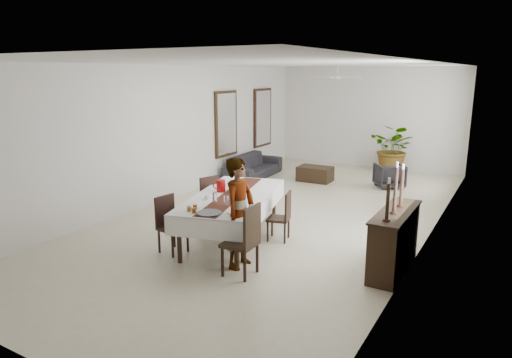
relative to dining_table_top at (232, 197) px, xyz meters
name	(u,v)px	position (x,y,z in m)	size (l,w,h in m)	color
floor	(283,214)	(0.13, 1.81, -0.81)	(6.00, 12.00, 0.00)	beige
ceiling	(285,64)	(0.13, 1.81, 2.39)	(6.00, 12.00, 0.02)	white
wall_back	(369,118)	(0.13, 7.81, 0.79)	(6.00, 0.02, 3.20)	silver
wall_front	(13,219)	(0.13, -4.19, 0.79)	(6.00, 0.02, 3.20)	silver
wall_left	(174,133)	(-2.87, 1.81, 0.79)	(0.02, 12.00, 3.20)	silver
wall_right	(434,155)	(3.13, 1.81, 0.79)	(0.02, 12.00, 3.20)	silver
dining_table_top	(232,197)	(0.00, 0.00, 0.00)	(1.11, 2.67, 0.06)	black
table_leg_fl	(179,240)	(-0.15, -1.35, -0.42)	(0.08, 0.08, 0.78)	black
table_leg_fr	(237,246)	(0.80, -1.10, -0.42)	(0.08, 0.08, 0.78)	black
table_leg_bl	(229,199)	(-0.80, 1.10, -0.42)	(0.08, 0.08, 0.78)	black
table_leg_br	(274,202)	(0.15, 1.35, -0.42)	(0.08, 0.08, 0.78)	black
tablecloth_top	(232,195)	(0.00, 0.00, 0.03)	(1.31, 2.87, 0.01)	silver
tablecloth_drape_left	(199,201)	(-0.63, -0.17, -0.13)	(0.01, 2.87, 0.33)	white
tablecloth_drape_right	(267,206)	(0.63, 0.17, -0.13)	(0.01, 2.87, 0.33)	white
tablecloth_drape_near	(203,229)	(0.37, -1.38, -0.13)	(1.31, 0.01, 0.33)	white
tablecloth_drape_far	(253,185)	(-0.37, 1.38, -0.13)	(1.31, 0.01, 0.33)	silver
table_runner	(232,195)	(0.00, 0.00, 0.04)	(0.39, 2.78, 0.00)	#582519
red_pitcher	(221,186)	(-0.31, 0.09, 0.15)	(0.17, 0.17, 0.22)	#9A0B0B
pitcher_handle	(216,186)	(-0.40, 0.07, 0.15)	(0.13, 0.13, 0.02)	#9A0B12
wine_glass_near	(226,201)	(0.32, -0.67, 0.13)	(0.08, 0.08, 0.19)	white
wine_glass_mid	(215,198)	(0.05, -0.62, 0.13)	(0.08, 0.08, 0.19)	white
wine_glass_far	(236,189)	(0.04, 0.07, 0.13)	(0.08, 0.08, 0.19)	white
teacup_right	(239,205)	(0.50, -0.56, 0.07)	(0.10, 0.10, 0.07)	white
saucer_right	(239,206)	(0.50, -0.56, 0.05)	(0.17, 0.17, 0.01)	white
teacup_left	(207,197)	(-0.22, -0.46, 0.07)	(0.10, 0.10, 0.07)	silver
saucer_left	(207,199)	(-0.22, -0.46, 0.05)	(0.17, 0.17, 0.01)	white
plate_near_right	(234,212)	(0.61, -0.87, 0.05)	(0.27, 0.27, 0.02)	white
bread_near_right	(234,210)	(0.61, -0.87, 0.08)	(0.10, 0.10, 0.10)	tan
plate_near_left	(198,206)	(-0.11, -0.89, 0.05)	(0.27, 0.27, 0.02)	white
plate_far_left	(225,185)	(-0.50, 0.50, 0.05)	(0.27, 0.27, 0.02)	silver
serving_tray	(209,213)	(0.30, -1.13, 0.05)	(0.40, 0.40, 0.02)	#45454A
jam_jar_a	(194,210)	(0.07, -1.23, 0.08)	(0.07, 0.07, 0.08)	brown
jam_jar_b	(189,209)	(-0.05, -1.19, 0.08)	(0.07, 0.07, 0.08)	#916315
jam_jar_c	(195,207)	(-0.03, -1.07, 0.08)	(0.07, 0.07, 0.08)	brown
fruit_basket	(240,188)	(-0.02, 0.28, 0.10)	(0.33, 0.33, 0.11)	brown
fruit_red	(242,184)	(0.01, 0.31, 0.18)	(0.10, 0.10, 0.10)	#A01017
fruit_green	(238,184)	(-0.07, 0.30, 0.18)	(0.09, 0.09, 0.09)	#477122
fruit_yellow	(239,185)	(0.00, 0.23, 0.18)	(0.09, 0.09, 0.09)	gold
chair_right_near_seat	(240,244)	(0.94, -1.23, -0.31)	(0.47, 0.47, 0.05)	black
chair_right_near_leg_fl	(245,267)	(1.14, -1.42, -0.57)	(0.05, 0.05, 0.47)	black
chair_right_near_leg_fr	(257,258)	(1.12, -1.03, -0.57)	(0.05, 0.05, 0.47)	black
chair_right_near_leg_bl	(222,262)	(0.75, -1.43, -0.57)	(0.05, 0.05, 0.47)	black
chair_right_near_leg_br	(236,253)	(0.74, -1.04, -0.57)	(0.05, 0.05, 0.47)	black
chair_right_near_back	(252,226)	(1.15, -1.22, 0.01)	(0.47, 0.04, 0.60)	black
chair_right_far_seat	(278,219)	(0.75, 0.38, -0.40)	(0.39, 0.39, 0.04)	black
chair_right_far_leg_fl	(285,234)	(0.95, 0.27, -0.62)	(0.04, 0.04, 0.38)	black
chair_right_far_leg_fr	(289,228)	(0.87, 0.58, -0.62)	(0.04, 0.04, 0.38)	black
chair_right_far_leg_bl	(268,232)	(0.64, 0.19, -0.62)	(0.04, 0.04, 0.38)	black
chair_right_far_leg_br	(272,226)	(0.56, 0.50, -0.62)	(0.04, 0.04, 0.38)	black
chair_right_far_back	(288,206)	(0.93, 0.43, -0.14)	(0.39, 0.04, 0.50)	black
chair_left_near_seat	(173,228)	(-0.53, -1.06, -0.37)	(0.42, 0.42, 0.05)	black
chair_left_near_leg_fl	(174,236)	(-0.67, -0.87, -0.60)	(0.04, 0.04, 0.41)	black
chair_left_near_leg_fr	(159,241)	(-0.72, -1.20, -0.60)	(0.04, 0.04, 0.41)	black
chair_left_near_leg_bl	(188,240)	(-0.33, -0.91, -0.60)	(0.04, 0.04, 0.41)	black
chair_left_near_leg_br	(173,246)	(-0.38, -1.25, -0.60)	(0.04, 0.04, 0.41)	black
chair_left_near_back	(165,210)	(-0.71, -1.03, -0.09)	(0.42, 0.04, 0.53)	black
chair_left_far_seat	(215,206)	(-0.62, 0.32, -0.36)	(0.43, 0.43, 0.05)	black
chair_left_far_leg_fl	(218,214)	(-0.73, 0.55, -0.59)	(0.04, 0.04, 0.43)	black
chair_left_far_leg_fr	(203,218)	(-0.84, 0.22, -0.59)	(0.04, 0.04, 0.43)	black
chair_left_far_leg_bl	(228,218)	(-0.39, 0.43, -0.59)	(0.04, 0.04, 0.43)	black
chair_left_far_leg_br	(213,222)	(-0.51, 0.10, -0.59)	(0.04, 0.04, 0.43)	black
chair_left_far_back	(209,190)	(-0.80, 0.39, -0.06)	(0.43, 0.04, 0.55)	black
woman	(239,213)	(0.76, -0.95, 0.07)	(0.64, 0.42, 1.76)	#909498
sideboard_body	(394,242)	(2.91, 0.12, -0.34)	(0.42, 1.56, 0.94)	black
sideboard_top	(396,212)	(2.91, 0.12, 0.14)	(0.46, 1.62, 0.03)	black
candlestick_near_base	(386,220)	(2.91, -0.45, 0.17)	(0.10, 0.10, 0.03)	black
candlestick_near_shaft	(388,201)	(2.91, -0.45, 0.45)	(0.05, 0.05, 0.52)	black
candlestick_near_candle	(389,181)	(2.91, -0.45, 0.75)	(0.04, 0.04, 0.08)	silver
candlestick_mid_base	(394,213)	(2.91, -0.03, 0.17)	(0.10, 0.10, 0.03)	black
candlestick_mid_shaft	(395,190)	(2.91, -0.03, 0.53)	(0.05, 0.05, 0.68)	black
candlestick_mid_candle	(397,165)	(2.91, -0.03, 0.91)	(0.04, 0.04, 0.08)	beige
candlestick_far_base	(400,206)	(2.91, 0.38, 0.17)	(0.10, 0.10, 0.03)	black
candlestick_far_shaft	(402,187)	(2.91, 0.38, 0.48)	(0.05, 0.05, 0.57)	black
candlestick_far_candle	(403,167)	(2.91, 0.38, 0.80)	(0.04, 0.04, 0.08)	white
sofa	(254,166)	(-2.28, 4.63, -0.48)	(2.25, 0.88, 0.66)	#272429
armchair	(389,176)	(1.50, 5.39, -0.48)	(0.69, 0.71, 0.65)	#252227
coffee_table	(315,174)	(-0.50, 5.05, -0.60)	(0.94, 0.63, 0.42)	black
potted_plant	(394,149)	(1.12, 7.33, -0.06)	(1.34, 1.16, 1.49)	#285C24
mirror_frame_near	(226,124)	(-2.83, 4.01, 0.79)	(0.06, 1.05, 1.85)	black
mirror_glass_near	(227,124)	(-2.79, 4.01, 0.79)	(0.01, 0.90, 1.70)	white
mirror_frame_far	(263,118)	(-2.83, 6.11, 0.79)	(0.06, 1.05, 1.85)	black
mirror_glass_far	(263,118)	(-2.79, 6.11, 0.79)	(0.01, 0.90, 1.70)	white
fan_rod	(337,69)	(0.13, 4.81, 2.29)	(0.04, 0.04, 0.20)	white
fan_hub	(337,77)	(0.13, 4.81, 2.09)	(0.16, 0.16, 0.08)	silver
fan_blade_n	(342,77)	(0.13, 5.16, 2.09)	(0.10, 0.55, 0.01)	white
fan_blade_s	(332,77)	(0.13, 4.46, 2.09)	(0.10, 0.55, 0.01)	silver
fan_blade_e	(350,77)	(0.48, 4.81, 2.09)	(0.55, 0.10, 0.01)	silver
fan_blade_w	(325,77)	(-0.22, 4.81, 2.09)	(0.55, 0.10, 0.01)	white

